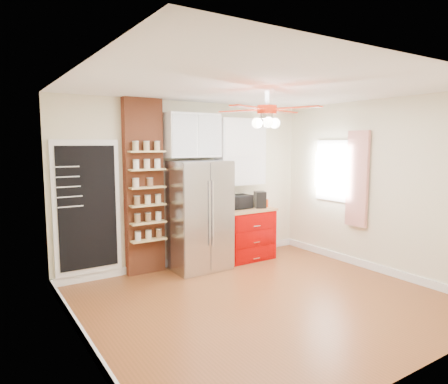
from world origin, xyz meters
TOP-DOWN VIEW (x-y plane):
  - floor at (0.00, 0.00)m, footprint 4.50×4.50m
  - ceiling at (0.00, 0.00)m, footprint 4.50×4.50m
  - wall_back at (0.00, 2.00)m, footprint 4.50×0.02m
  - wall_front at (0.00, -2.00)m, footprint 4.50×0.02m
  - wall_left at (-2.25, 0.00)m, footprint 0.02×4.00m
  - wall_right at (2.25, 0.00)m, footprint 0.02×4.00m
  - chalkboard at (-1.70, 1.96)m, footprint 0.95×0.05m
  - brick_pillar at (-0.85, 1.92)m, footprint 0.60×0.16m
  - fridge at (-0.05, 1.63)m, footprint 0.90×0.70m
  - upper_glass_cabinet at (-0.05, 1.82)m, footprint 0.90×0.35m
  - red_cabinet at (0.92, 1.68)m, footprint 0.94×0.64m
  - upper_shelf_unit at (0.92, 1.85)m, footprint 0.90×0.30m
  - window at (2.23, 0.90)m, footprint 0.04×0.75m
  - curtain at (2.18, 0.35)m, footprint 0.06×0.40m
  - ceiling_fan at (0.00, 0.00)m, footprint 1.40×1.40m
  - toaster_oven at (0.78, 1.70)m, footprint 0.44×0.31m
  - coffee_maker at (1.15, 1.58)m, footprint 0.25×0.27m
  - canister_left at (1.28, 1.59)m, footprint 0.12×0.12m
  - canister_right at (1.29, 1.69)m, footprint 0.12×0.12m
  - pantry_jar_oats at (-1.04, 1.77)m, footprint 0.10×0.10m
  - pantry_jar_beans at (-0.80, 1.81)m, footprint 0.13×0.13m

SIDE VIEW (x-z plane):
  - floor at x=0.00m, z-range 0.00..0.00m
  - red_cabinet at x=0.92m, z-range 0.00..0.90m
  - fridge at x=-0.05m, z-range 0.00..1.75m
  - canister_right at x=1.29m, z-range 0.90..1.03m
  - canister_left at x=1.28m, z-range 0.90..1.04m
  - toaster_oven at x=0.78m, z-range 0.90..1.14m
  - coffee_maker at x=1.15m, z-range 0.90..1.19m
  - chalkboard at x=-1.70m, z-range 0.12..2.08m
  - wall_back at x=0.00m, z-range 0.00..2.70m
  - wall_front at x=0.00m, z-range 0.00..2.70m
  - wall_left at x=-2.25m, z-range 0.00..2.70m
  - wall_right at x=2.25m, z-range 0.00..2.70m
  - brick_pillar at x=-0.85m, z-range 0.00..2.70m
  - pantry_jar_beans at x=-0.80m, z-range 1.37..1.49m
  - pantry_jar_oats at x=-1.04m, z-range 1.37..1.50m
  - curtain at x=2.18m, z-range 0.67..2.23m
  - window at x=2.23m, z-range 1.02..2.08m
  - upper_shelf_unit at x=0.92m, z-range 1.30..2.45m
  - upper_glass_cabinet at x=-0.05m, z-range 1.80..2.50m
  - ceiling_fan at x=0.00m, z-range 2.20..2.65m
  - ceiling at x=0.00m, z-range 2.70..2.70m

